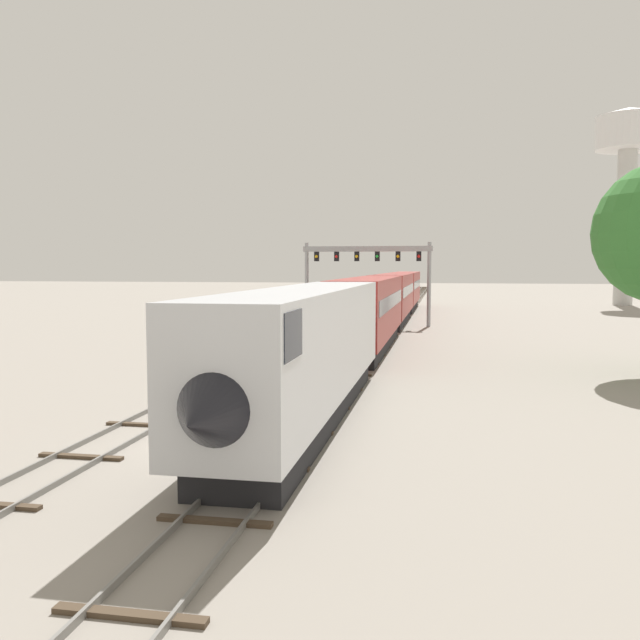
# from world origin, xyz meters

# --- Properties ---
(ground_plane) EXTENTS (400.00, 400.00, 0.00)m
(ground_plane) POSITION_xyz_m (0.00, 0.00, 0.00)
(ground_plane) COLOR gray
(track_main) EXTENTS (2.60, 200.00, 0.16)m
(track_main) POSITION_xyz_m (2.00, 60.00, 0.07)
(track_main) COLOR slate
(track_main) RESTS_ON ground
(track_near) EXTENTS (2.60, 160.00, 0.16)m
(track_near) POSITION_xyz_m (-3.50, 40.00, 0.07)
(track_near) COLOR slate
(track_near) RESTS_ON ground
(passenger_train) EXTENTS (3.04, 83.63, 4.80)m
(passenger_train) POSITION_xyz_m (2.00, 35.40, 2.60)
(passenger_train) COLOR silver
(passenger_train) RESTS_ON ground
(signal_gantry) EXTENTS (12.10, 0.49, 7.78)m
(signal_gantry) POSITION_xyz_m (-0.25, 42.77, 5.75)
(signal_gantry) COLOR #999BA0
(signal_gantry) RESTS_ON ground
(water_tower) EXTENTS (8.95, 8.95, 27.64)m
(water_tower) POSITION_xyz_m (31.94, 81.92, 21.35)
(water_tower) COLOR beige
(water_tower) RESTS_ON ground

